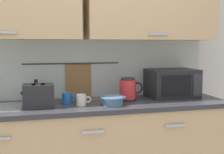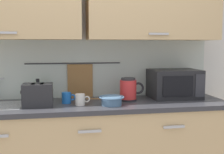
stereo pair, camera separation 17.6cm
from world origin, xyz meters
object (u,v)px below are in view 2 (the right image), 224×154
object	(u,v)px
electric_kettle	(129,90)
dish_soap_bottle	(38,91)
microwave	(174,84)
mug_near_sink	(67,98)
mixing_bowl	(112,100)
wooden_spoon	(104,99)
mug_by_kettle	(80,100)
toaster	(38,95)

from	to	relation	value
electric_kettle	dish_soap_bottle	xyz separation A→B (m)	(-0.81, 0.18, -0.01)
microwave	dish_soap_bottle	xyz separation A→B (m)	(-1.28, 0.11, -0.05)
mug_near_sink	mixing_bowl	bearing A→B (deg)	-22.99
wooden_spoon	dish_soap_bottle	bearing A→B (deg)	172.55
dish_soap_bottle	mixing_bowl	bearing A→B (deg)	-29.41
mug_by_kettle	wooden_spoon	size ratio (longest dim) A/B	0.44
dish_soap_bottle	mug_near_sink	distance (m)	0.33
microwave	dish_soap_bottle	world-z (taller)	microwave
dish_soap_bottle	mixing_bowl	size ratio (longest dim) A/B	0.92
mug_by_kettle	wooden_spoon	xyz separation A→B (m)	(0.23, 0.22, -0.04)
electric_kettle	mug_near_sink	bearing A→B (deg)	-178.32
wooden_spoon	mug_near_sink	bearing A→B (deg)	-161.18
microwave	dish_soap_bottle	distance (m)	1.28
toaster	wooden_spoon	world-z (taller)	toaster
mixing_bowl	microwave	bearing A→B (deg)	20.23
electric_kettle	wooden_spoon	size ratio (longest dim) A/B	0.83
electric_kettle	mug_by_kettle	size ratio (longest dim) A/B	1.89
mixing_bowl	electric_kettle	bearing A→B (deg)	42.38
microwave	mug_by_kettle	xyz separation A→B (m)	(-0.91, -0.19, -0.09)
dish_soap_bottle	mug_near_sink	xyz separation A→B (m)	(0.26, -0.20, -0.04)
mixing_bowl	mug_near_sink	bearing A→B (deg)	157.01
microwave	mixing_bowl	world-z (taller)	microwave
wooden_spoon	toaster	bearing A→B (deg)	-159.49
dish_soap_bottle	mug_by_kettle	world-z (taller)	dish_soap_bottle
mug_near_sink	electric_kettle	bearing A→B (deg)	1.68
dish_soap_bottle	mug_near_sink	world-z (taller)	dish_soap_bottle
microwave	electric_kettle	size ratio (longest dim) A/B	2.03
mug_near_sink	wooden_spoon	xyz separation A→B (m)	(0.34, 0.12, -0.04)
microwave	mixing_bowl	size ratio (longest dim) A/B	2.15
dish_soap_bottle	toaster	world-z (taller)	dish_soap_bottle
mixing_bowl	dish_soap_bottle	bearing A→B (deg)	150.59
electric_kettle	mixing_bowl	size ratio (longest dim) A/B	1.06
mug_near_sink	microwave	bearing A→B (deg)	4.79
toaster	wooden_spoon	xyz separation A→B (m)	(0.58, 0.22, -0.09)
microwave	mixing_bowl	distance (m)	0.70
microwave	wooden_spoon	distance (m)	0.69
mixing_bowl	wooden_spoon	xyz separation A→B (m)	(-0.02, 0.27, -0.04)
mug_near_sink	toaster	distance (m)	0.26
mixing_bowl	mug_by_kettle	world-z (taller)	mug_by_kettle
mug_near_sink	wooden_spoon	size ratio (longest dim) A/B	0.44
microwave	toaster	bearing A→B (deg)	-171.62
dish_soap_bottle	wooden_spoon	world-z (taller)	dish_soap_bottle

